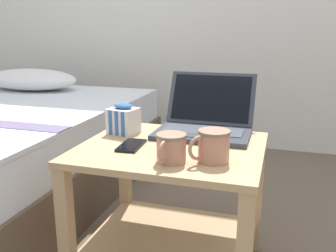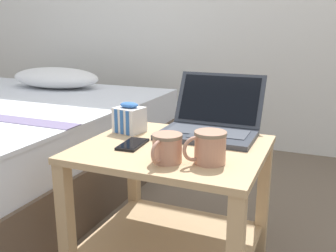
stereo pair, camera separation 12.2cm
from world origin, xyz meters
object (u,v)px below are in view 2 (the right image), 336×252
Objects in this scene: laptop at (211,123)px; cell_phone at (133,144)px; snack_bag at (129,119)px; mug_front_right at (209,146)px; mug_front_left at (167,147)px.

cell_phone is at bearing -129.60° from laptop.
snack_bag is 0.83× the size of cell_phone.
mug_front_right is (0.09, -0.31, 0.01)m from laptop.
mug_front_left is 0.13m from mug_front_right.
snack_bag is at bearing 151.27° from mug_front_right.
laptop is 2.69× the size of mug_front_left.
laptop is 0.32m from cell_phone.
snack_bag is (-0.38, 0.21, -0.00)m from mug_front_right.
snack_bag reaches higher than mug_front_right.
mug_front_left is at bearing -95.35° from laptop.
mug_front_left is at bearing -30.82° from cell_phone.
snack_bag reaches higher than cell_phone.
laptop reaches higher than cell_phone.
laptop reaches higher than mug_front_left.
snack_bag is (-0.26, 0.25, 0.00)m from mug_front_left.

